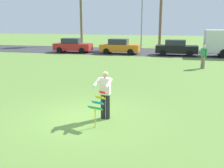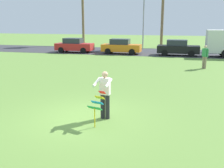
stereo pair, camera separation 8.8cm
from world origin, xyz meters
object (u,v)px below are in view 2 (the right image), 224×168
at_px(person_walker_near, 205,56).
at_px(parked_car_red, 74,45).
at_px(parked_car_black, 178,48).
at_px(streetlight_pole, 144,17).
at_px(person_kite_flyer, 105,93).
at_px(parked_car_orange, 121,47).
at_px(kite_held, 97,104).

bearing_deg(person_walker_near, parked_car_red, 150.75).
bearing_deg(parked_car_black, streetlight_pole, 123.12).
bearing_deg(parked_car_red, person_kite_flyer, -64.76).
bearing_deg(person_walker_near, parked_car_black, 104.90).
distance_m(parked_car_red, streetlight_pole, 10.31).
xyz_separation_m(parked_car_orange, parked_car_black, (5.99, 0.00, 0.00)).
relative_size(parked_car_orange, streetlight_pole, 0.60).
height_order(parked_car_black, streetlight_pole, streetlight_pole).
height_order(parked_car_red, parked_car_black, same).
xyz_separation_m(person_kite_flyer, parked_car_orange, (-3.67, 19.31, -0.18)).
relative_size(parked_car_red, person_walker_near, 2.45).
height_order(parked_car_red, person_walker_near, person_walker_near).
bearing_deg(streetlight_pole, parked_car_red, -134.42).
bearing_deg(streetlight_pole, kite_held, -85.38).
relative_size(parked_car_red, parked_car_orange, 1.01).
xyz_separation_m(kite_held, parked_car_orange, (-3.61, 20.01, 0.01)).
xyz_separation_m(person_kite_flyer, streetlight_pole, (-2.25, 26.31, 3.05)).
distance_m(person_kite_flyer, parked_car_red, 21.35).
relative_size(person_kite_flyer, parked_car_black, 0.41).
xyz_separation_m(parked_car_black, streetlight_pole, (-4.56, 6.99, 3.22)).
xyz_separation_m(parked_car_red, person_walker_near, (13.42, -7.51, 0.16)).
distance_m(person_kite_flyer, kite_held, 0.72).
bearing_deg(kite_held, parked_car_red, 114.31).
xyz_separation_m(person_kite_flyer, person_walker_near, (4.32, 11.80, -0.02)).
bearing_deg(parked_car_red, parked_car_black, 0.01).
bearing_deg(streetlight_pole, parked_car_black, -56.88).
distance_m(parked_car_red, parked_car_black, 11.42).
distance_m(parked_car_black, streetlight_pole, 8.95).
xyz_separation_m(streetlight_pole, person_walker_near, (6.56, -14.51, -3.06)).
bearing_deg(streetlight_pole, parked_car_orange, -101.51).
height_order(parked_car_black, person_walker_near, person_walker_near).
height_order(person_kite_flyer, kite_held, person_kite_flyer).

